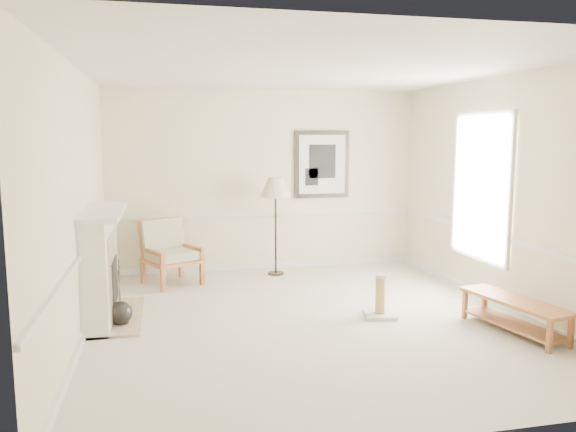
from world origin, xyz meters
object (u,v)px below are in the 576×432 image
at_px(armchair, 168,249).
at_px(floor_lamp, 276,190).
at_px(scratching_post, 380,303).
at_px(floor_vase, 121,314).
at_px(bench, 514,310).

xyz_separation_m(armchair, floor_lamp, (1.65, 0.17, 0.83)).
bearing_deg(floor_lamp, scratching_post, -70.95).
distance_m(floor_vase, armchair, 1.96).
height_order(floor_vase, armchair, armchair).
xyz_separation_m(floor_vase, floor_lamp, (2.21, 2.01, 1.19)).
bearing_deg(floor_lamp, armchair, -174.00).
height_order(armchair, bench, armchair).
bearing_deg(bench, floor_lamp, 122.69).
height_order(floor_lamp, scratching_post, floor_lamp).
distance_m(floor_vase, scratching_post, 3.04).
bearing_deg(floor_vase, floor_lamp, 42.33).
bearing_deg(scratching_post, floor_lamp, 109.05).
relative_size(floor_lamp, scratching_post, 2.94).
bearing_deg(scratching_post, floor_vase, 173.73).
height_order(floor_vase, floor_lamp, floor_lamp).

